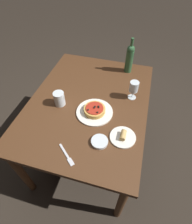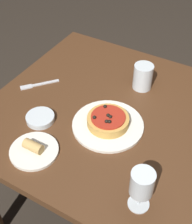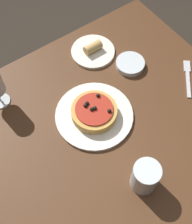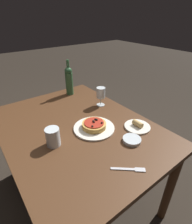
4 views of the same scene
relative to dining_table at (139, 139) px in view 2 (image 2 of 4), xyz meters
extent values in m
plane|color=#2D261E|center=(0.00, 0.00, -0.66)|extent=(14.00, 14.00, 0.00)
cube|color=#4C2D19|center=(0.00, 0.00, 0.07)|extent=(1.27, 0.95, 0.03)
cylinder|color=#4C2D19|center=(-0.58, 0.42, -0.30)|extent=(0.06, 0.06, 0.72)
cylinder|color=white|center=(-0.11, -0.08, 0.10)|extent=(0.28, 0.28, 0.01)
cylinder|color=gold|center=(-0.11, -0.08, 0.12)|extent=(0.16, 0.16, 0.03)
cylinder|color=#A82819|center=(-0.11, -0.08, 0.14)|extent=(0.13, 0.13, 0.01)
sphere|color=black|center=(-0.15, -0.12, 0.15)|extent=(0.01, 0.01, 0.01)
sphere|color=black|center=(-0.10, -0.11, 0.15)|extent=(0.01, 0.01, 0.01)
sphere|color=black|center=(-0.15, -0.04, 0.15)|extent=(0.01, 0.01, 0.01)
sphere|color=black|center=(-0.10, -0.08, 0.15)|extent=(0.01, 0.01, 0.01)
sphere|color=black|center=(-0.11, -0.08, 0.15)|extent=(0.01, 0.01, 0.01)
sphere|color=black|center=(-0.09, -0.11, 0.15)|extent=(0.01, 0.01, 0.01)
cylinder|color=silver|center=(0.14, -0.33, 0.09)|extent=(0.07, 0.07, 0.00)
cylinder|color=silver|center=(0.14, -0.33, 0.13)|extent=(0.01, 0.01, 0.07)
cylinder|color=silver|center=(0.14, -0.33, 0.21)|extent=(0.07, 0.07, 0.09)
cylinder|color=silver|center=(-0.09, 0.21, 0.15)|extent=(0.09, 0.09, 0.12)
cylinder|color=silver|center=(-0.36, -0.19, 0.10)|extent=(0.11, 0.11, 0.02)
cube|color=silver|center=(-0.49, 0.02, 0.09)|extent=(0.09, 0.10, 0.00)
cube|color=silver|center=(-0.54, -0.05, 0.09)|extent=(0.05, 0.06, 0.00)
cylinder|color=white|center=(-0.28, -0.33, 0.10)|extent=(0.18, 0.18, 0.01)
cylinder|color=tan|center=(-0.28, -0.33, 0.12)|extent=(0.07, 0.04, 0.04)
camera|label=1|loc=(-0.97, -0.33, 1.11)|focal=28.00mm
camera|label=2|loc=(0.28, -0.85, 0.98)|focal=50.00mm
camera|label=3|loc=(0.21, 0.38, 1.07)|focal=50.00mm
camera|label=4|loc=(-0.90, 0.50, 0.80)|focal=28.00mm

